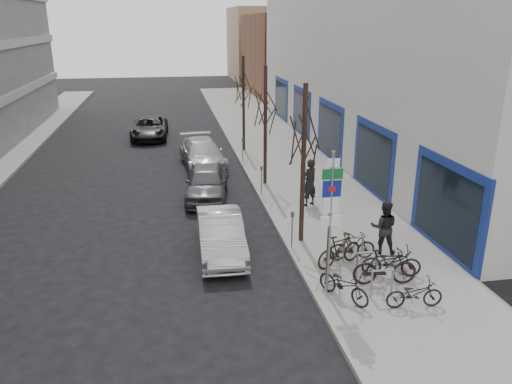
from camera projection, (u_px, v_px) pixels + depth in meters
name	position (u px, v px, depth m)	size (l,w,h in m)	color
ground	(241.00, 304.00, 13.60)	(120.00, 120.00, 0.00)	black
sidewalk_east	(304.00, 182.00, 23.63)	(5.00, 70.00, 0.15)	slate
commercial_building	(483.00, 62.00, 29.67)	(20.00, 32.00, 10.00)	#B7B7B2
brick_building_far	(308.00, 55.00, 51.69)	(12.00, 14.00, 8.00)	brown
tan_building_far	(281.00, 44.00, 65.58)	(13.00, 12.00, 9.00)	#937A5B
highway_sign_pole	(330.00, 215.00, 13.18)	(0.55, 0.10, 4.20)	gray
bike_rack	(367.00, 262.00, 14.57)	(0.66, 2.26, 0.83)	gray
tree_near	(304.00, 127.00, 15.95)	(1.80, 1.80, 5.50)	black
tree_mid	(265.00, 98.00, 22.00)	(1.80, 1.80, 5.50)	black
tree_far	(243.00, 81.00, 28.06)	(1.80, 1.80, 5.50)	black
meter_front	(292.00, 226.00, 16.45)	(0.10, 0.08, 1.27)	gray
meter_mid	(261.00, 177.00, 21.57)	(0.10, 0.08, 1.27)	gray
meter_back	(243.00, 147.00, 26.69)	(0.10, 0.08, 1.27)	gray
bike_near_left	(344.00, 282.00, 13.42)	(0.50, 1.67, 1.02)	black
bike_near_right	(385.00, 267.00, 14.15)	(0.55, 1.86, 1.13)	black
bike_mid_curb	(392.00, 259.00, 14.65)	(0.53, 1.75, 1.07)	black
bike_mid_inner	(352.00, 246.00, 15.67)	(0.46, 1.55, 0.94)	black
bike_far_curb	(415.00, 291.00, 13.05)	(0.46, 1.53, 0.93)	black
bike_far_inner	(340.00, 250.00, 15.28)	(0.52, 1.74, 1.06)	black
parked_car_front	(221.00, 234.00, 16.38)	(1.43, 4.11, 1.35)	#B7B6BC
parked_car_mid	(207.00, 182.00, 21.52)	(1.70, 4.23, 1.44)	#48484C
parked_car_back	(203.00, 153.00, 26.23)	(2.01, 4.95, 1.44)	#949398
lane_car	(150.00, 128.00, 32.67)	(2.25, 4.88, 1.36)	black
pedestrian_near	(309.00, 182.00, 20.19)	(0.71, 0.47, 1.95)	black
pedestrian_far	(384.00, 227.00, 16.04)	(0.66, 0.45, 1.79)	black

